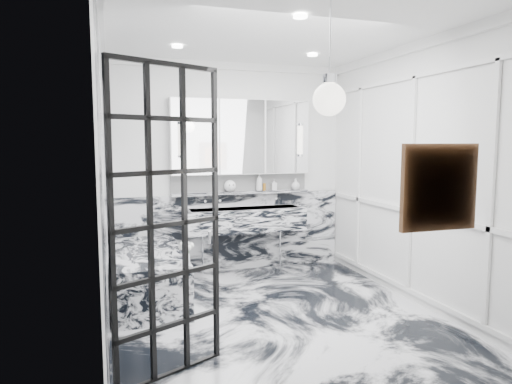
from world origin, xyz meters
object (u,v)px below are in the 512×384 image
object	(u,v)px
crittall_door	(168,224)
trough_sink	(245,219)
mirror_cabinet	(241,137)
bathtub	(148,275)

from	to	relation	value
crittall_door	trough_sink	world-z (taller)	crittall_door
mirror_cabinet	crittall_door	bearing A→B (deg)	-116.58
crittall_door	mirror_cabinet	world-z (taller)	mirror_cabinet
crittall_door	trough_sink	size ratio (longest dim) A/B	1.44
trough_sink	mirror_cabinet	distance (m)	1.10
crittall_door	bathtub	xyz separation A→B (m)	(-0.03, 1.75, -0.88)
crittall_door	mirror_cabinet	xyz separation A→B (m)	(1.29, 2.58, 0.67)
trough_sink	bathtub	xyz separation A→B (m)	(-1.33, -0.66, -0.45)
trough_sink	mirror_cabinet	world-z (taller)	mirror_cabinet
trough_sink	mirror_cabinet	size ratio (longest dim) A/B	0.84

